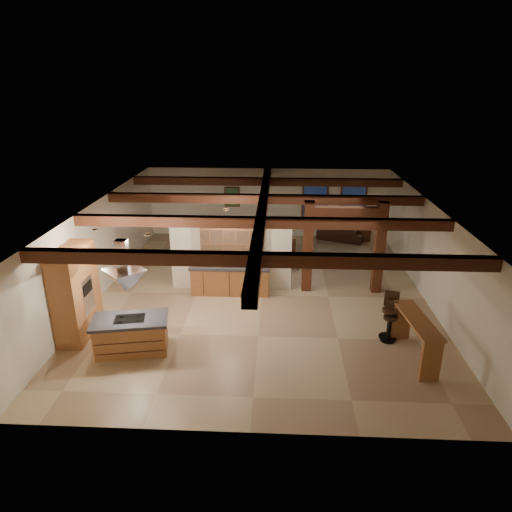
% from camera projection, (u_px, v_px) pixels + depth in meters
% --- Properties ---
extents(ground, '(12.00, 12.00, 0.00)m').
position_uv_depth(ground, '(262.00, 295.00, 14.26)').
color(ground, tan).
rests_on(ground, ground).
extents(room_walls, '(12.00, 12.00, 12.00)m').
position_uv_depth(room_walls, '(262.00, 241.00, 13.63)').
color(room_walls, silver).
rests_on(room_walls, ground).
extents(ceiling_beams, '(10.00, 12.00, 0.28)m').
position_uv_depth(ceiling_beams, '(262.00, 210.00, 13.28)').
color(ceiling_beams, '#3C230F').
rests_on(ceiling_beams, room_walls).
extents(timber_posts, '(2.50, 0.30, 2.90)m').
position_uv_depth(timber_posts, '(344.00, 238.00, 13.98)').
color(timber_posts, '#3C230F').
rests_on(timber_posts, ground).
extents(partition_wall, '(3.80, 0.18, 2.20)m').
position_uv_depth(partition_wall, '(231.00, 256.00, 14.38)').
color(partition_wall, silver).
rests_on(partition_wall, ground).
extents(pantry_cabinet, '(0.67, 1.60, 2.40)m').
position_uv_depth(pantry_cabinet, '(76.00, 293.00, 11.63)').
color(pantry_cabinet, olive).
rests_on(pantry_cabinet, ground).
extents(back_counter, '(2.50, 0.66, 0.94)m').
position_uv_depth(back_counter, '(230.00, 279.00, 14.24)').
color(back_counter, olive).
rests_on(back_counter, ground).
extents(upper_display_cabinet, '(1.80, 0.36, 0.95)m').
position_uv_depth(upper_display_cabinet, '(230.00, 235.00, 13.94)').
color(upper_display_cabinet, olive).
rests_on(upper_display_cabinet, partition_wall).
extents(range_hood, '(1.10, 1.10, 1.40)m').
position_uv_depth(range_hood, '(126.00, 285.00, 10.69)').
color(range_hood, silver).
rests_on(range_hood, room_walls).
extents(back_windows, '(2.70, 0.07, 1.70)m').
position_uv_depth(back_windows, '(334.00, 203.00, 19.13)').
color(back_windows, '#3C230F').
rests_on(back_windows, room_walls).
extents(framed_art, '(0.65, 0.05, 0.85)m').
position_uv_depth(framed_art, '(232.00, 197.00, 19.27)').
color(framed_art, '#3C230F').
rests_on(framed_art, room_walls).
extents(recessed_cans, '(3.16, 2.46, 0.03)m').
position_uv_depth(recessed_cans, '(160.00, 224.00, 11.55)').
color(recessed_cans, silver).
rests_on(recessed_cans, room_walls).
extents(kitchen_island, '(1.96, 1.28, 0.90)m').
position_uv_depth(kitchen_island, '(131.00, 334.00, 11.16)').
color(kitchen_island, olive).
rests_on(kitchen_island, ground).
extents(dining_table, '(1.87, 1.16, 0.62)m').
position_uv_depth(dining_table, '(270.00, 257.00, 16.46)').
color(dining_table, '#3C160F').
rests_on(dining_table, ground).
extents(sofa, '(2.03, 1.42, 0.55)m').
position_uv_depth(sofa, '(341.00, 234.00, 19.15)').
color(sofa, black).
rests_on(sofa, ground).
extents(microwave, '(0.47, 0.36, 0.24)m').
position_uv_depth(microwave, '(258.00, 262.00, 13.99)').
color(microwave, silver).
rests_on(microwave, back_counter).
extents(bar_counter, '(0.71, 2.04, 1.05)m').
position_uv_depth(bar_counter, '(416.00, 332.00, 10.79)').
color(bar_counter, olive).
rests_on(bar_counter, ground).
extents(side_table, '(0.59, 0.59, 0.56)m').
position_uv_depth(side_table, '(363.00, 234.00, 19.08)').
color(side_table, '#3C230F').
rests_on(side_table, ground).
extents(table_lamp, '(0.27, 0.27, 0.31)m').
position_uv_depth(table_lamp, '(364.00, 223.00, 18.90)').
color(table_lamp, black).
rests_on(table_lamp, side_table).
extents(bar_stool_a, '(0.39, 0.40, 1.06)m').
position_uv_depth(bar_stool_a, '(390.00, 322.00, 11.59)').
color(bar_stool_a, black).
rests_on(bar_stool_a, ground).
extents(bar_stool_b, '(0.38, 0.39, 1.01)m').
position_uv_depth(bar_stool_b, '(391.00, 321.00, 11.68)').
color(bar_stool_b, black).
rests_on(bar_stool_b, ground).
extents(bar_stool_c, '(0.46, 0.47, 1.25)m').
position_uv_depth(bar_stool_c, '(390.00, 315.00, 11.71)').
color(bar_stool_c, black).
rests_on(bar_stool_c, ground).
extents(dining_chairs, '(2.11, 2.11, 1.06)m').
position_uv_depth(dining_chairs, '(270.00, 251.00, 16.38)').
color(dining_chairs, '#3C230F').
rests_on(dining_chairs, ground).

